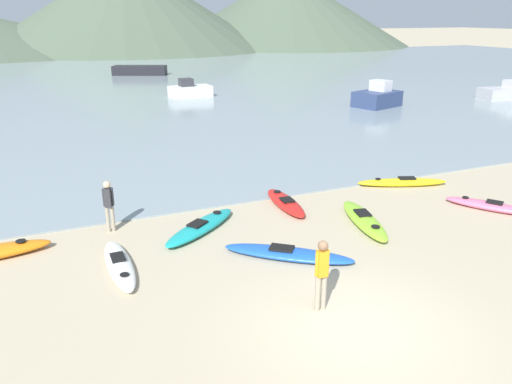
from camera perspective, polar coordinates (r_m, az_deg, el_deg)
name	(u,v)px	position (r m, az deg, el deg)	size (l,w,h in m)	color
ground_plane	(356,328)	(11.14, 11.31, -14.97)	(400.00, 400.00, 0.00)	tan
bay_water	(103,84)	(50.86, -17.12, 11.75)	(160.00, 70.00, 0.06)	gray
far_hill_midleft	(127,4)	(102.89, -14.54, 20.07)	(54.26, 54.26, 16.19)	#4C5B47
far_hill_midright	(135,25)	(99.49, -13.61, 18.09)	(43.15, 43.15, 9.00)	#4C5B47
far_hill_right	(286,8)	(113.64, 3.42, 20.21)	(52.15, 52.15, 14.99)	#4C5B47
kayak_on_sand_0	(201,227)	(15.33, -6.34, -3.96)	(3.06, 2.60, 0.35)	teal
kayak_on_sand_2	(288,254)	(13.67, 3.69, -7.04)	(3.30, 2.82, 0.31)	blue
kayak_on_sand_3	(489,206)	(18.66, 25.12, -1.43)	(2.11, 2.71, 0.33)	#E5668C
kayak_on_sand_4	(119,264)	(13.57, -15.36, -7.99)	(0.66, 3.04, 0.30)	white
kayak_on_sand_5	(364,220)	(16.09, 12.24, -3.12)	(1.52, 3.39, 0.36)	#8CCC2D
kayak_on_sand_6	(402,182)	(20.06, 16.36, 1.08)	(3.48, 1.74, 0.34)	yellow
kayak_on_sand_7	(285,202)	(17.25, 3.38, -1.20)	(0.93, 2.90, 0.31)	red
person_near_foreground	(322,271)	(11.12, 7.53, -8.94)	(0.34, 0.23, 1.69)	gray
person_near_waterline	(109,203)	(15.60, -16.48, -1.20)	(0.33, 0.28, 1.61)	gray
moored_boat_0	(377,97)	(37.10, 13.70, 10.46)	(3.71, 3.08, 1.83)	navy
moored_boat_2	(190,90)	(40.81, -7.57, 11.45)	(3.32, 1.82, 1.45)	white
moored_boat_3	(509,92)	(44.22, 26.91, 10.14)	(4.58, 2.65, 1.40)	#B2B2B7
moored_boat_4	(140,70)	(57.11, -13.15, 13.39)	(5.94, 3.94, 0.98)	black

